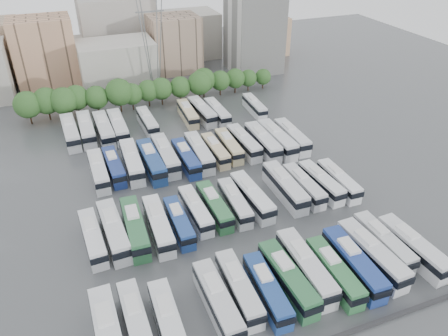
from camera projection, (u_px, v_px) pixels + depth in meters
name	position (u px, v px, depth m)	size (l,w,h in m)	color
ground	(213.00, 195.00, 76.79)	(220.00, 220.00, 0.00)	#424447
tree_line	(139.00, 91.00, 106.61)	(64.66, 7.80, 8.33)	black
city_buildings	(105.00, 46.00, 127.34)	(102.00, 35.00, 20.00)	#9E998E
apartment_tower	(254.00, 26.00, 126.43)	(14.00, 14.00, 26.00)	silver
electricity_pylon	(150.00, 22.00, 107.25)	(9.00, 6.91, 33.83)	slate
bus_r0_s0	(109.00, 336.00, 49.64)	(3.00, 13.07, 4.09)	silver
bus_r0_s1	(136.00, 322.00, 51.50)	(2.64, 11.62, 3.64)	silver
bus_r0_s2	(169.00, 324.00, 51.23)	(2.88, 12.06, 3.77)	silver
bus_r0_s4	(218.00, 301.00, 54.14)	(2.76, 12.22, 3.83)	silver
bus_r0_s5	(239.00, 288.00, 55.96)	(2.95, 11.94, 3.72)	silver
bus_r0_s6	(267.00, 290.00, 55.81)	(3.06, 11.58, 3.60)	navy
bus_r0_s7	(288.00, 278.00, 57.27)	(3.01, 12.61, 3.94)	#2C683D
bus_r0_s8	(306.00, 267.00, 58.93)	(3.22, 13.16, 4.11)	silver
bus_r0_s9	(334.00, 272.00, 58.44)	(2.92, 11.80, 3.68)	#317341
bus_r0_s10	(353.00, 263.00, 59.60)	(3.30, 12.86, 4.00)	navy
bus_r0_s11	(372.00, 254.00, 61.08)	(3.34, 13.09, 4.08)	silver
bus_r0_s12	(383.00, 242.00, 63.47)	(2.56, 11.73, 3.68)	silver
bus_r0_s13	(413.00, 247.00, 62.38)	(3.30, 12.58, 3.91)	silver
bus_r1_s0	(93.00, 238.00, 64.40)	(3.07, 11.62, 3.61)	silver
bus_r1_s1	(114.00, 231.00, 65.45)	(3.38, 12.90, 4.01)	silver
bus_r1_s2	(135.00, 227.00, 66.13)	(3.25, 12.77, 3.98)	#2C673D
bus_r1_s3	(158.00, 225.00, 66.68)	(3.07, 12.48, 3.89)	silver
bus_r1_s4	(179.00, 222.00, 67.64)	(2.47, 10.94, 3.43)	navy
bus_r1_s5	(196.00, 210.00, 70.17)	(2.71, 11.25, 3.51)	white
bus_r1_s6	(214.00, 206.00, 71.09)	(2.66, 11.46, 3.59)	#2F6F3F
bus_r1_s7	(235.00, 202.00, 71.97)	(2.90, 11.35, 3.54)	silver
bus_r1_s8	(252.00, 196.00, 73.12)	(3.25, 12.38, 3.85)	silver
bus_r1_s10	(285.00, 187.00, 75.39)	(3.01, 12.97, 4.06)	silver
bus_r1_s11	(304.00, 186.00, 76.09)	(2.63, 11.53, 3.61)	silver
bus_r1_s12	(321.00, 182.00, 77.00)	(3.05, 11.62, 3.61)	silver
bus_r1_s13	(339.00, 180.00, 77.54)	(2.64, 11.32, 3.54)	white
bus_r2_s1	(98.00, 171.00, 80.09)	(2.74, 12.11, 3.79)	silver
bus_r2_s2	(114.00, 166.00, 81.58)	(2.88, 11.63, 3.62)	navy
bus_r2_s3	(132.00, 161.00, 82.62)	(3.31, 13.25, 4.13)	white
bus_r2_s4	(151.00, 161.00, 82.71)	(3.12, 13.19, 4.12)	navy
bus_r2_s5	(165.00, 155.00, 84.64)	(2.99, 13.17, 4.12)	silver
bus_r2_s6	(186.00, 158.00, 84.14)	(2.73, 11.92, 3.73)	navy
bus_r2_s7	(199.00, 152.00, 85.76)	(3.15, 12.80, 3.99)	silver
bus_r2_s8	(215.00, 150.00, 86.93)	(2.52, 11.07, 3.47)	beige
bus_r2_s9	(229.00, 146.00, 88.49)	(2.81, 11.36, 3.54)	beige
bus_r2_s10	(244.00, 142.00, 89.37)	(3.02, 12.29, 3.83)	silver
bus_r2_s11	(263.00, 142.00, 89.42)	(3.04, 13.10, 4.10)	silver
bus_r2_s12	(277.00, 139.00, 90.16)	(3.04, 13.47, 4.22)	silver
bus_r2_s13	(292.00, 137.00, 91.49)	(3.07, 12.56, 3.92)	silver
bus_r3_s0	(70.00, 132.00, 93.09)	(3.37, 13.25, 4.13)	silver
bus_r3_s1	(86.00, 129.00, 94.30)	(2.89, 13.15, 4.12)	silver
bus_r3_s2	(104.00, 129.00, 94.04)	(3.20, 13.39, 4.18)	silver
bus_r3_s3	(118.00, 127.00, 95.29)	(2.85, 13.07, 4.10)	silver
bus_r3_s5	(147.00, 122.00, 97.89)	(2.81, 11.64, 3.63)	silver
bus_r3_s8	(188.00, 113.00, 101.73)	(2.96, 11.56, 3.60)	beige
bus_r3_s9	(202.00, 111.00, 102.32)	(3.34, 12.64, 3.93)	silver
bus_r3_s10	(217.00, 112.00, 102.20)	(2.65, 11.86, 3.72)	silver
bus_r3_s13	(255.00, 106.00, 105.53)	(2.89, 10.98, 3.41)	silver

